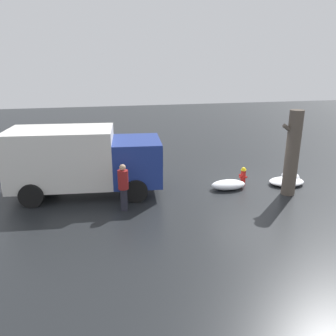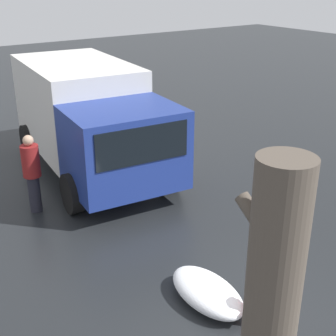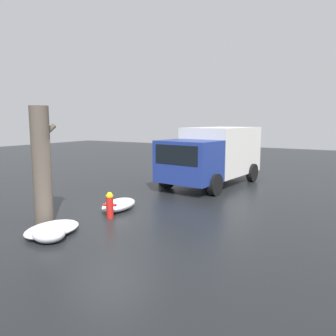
{
  "view_description": "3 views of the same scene",
  "coord_description": "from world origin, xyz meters",
  "px_view_note": "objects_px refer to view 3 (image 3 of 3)",
  "views": [
    {
      "loc": [
        6.25,
        12.52,
        5.13
      ],
      "look_at": [
        3.4,
        0.01,
        1.04
      ],
      "focal_mm": 35.0,
      "sensor_mm": 36.0,
      "label": 1
    },
    {
      "loc": [
        -3.78,
        4.28,
        4.91
      ],
      "look_at": [
        3.22,
        -0.61,
        1.27
      ],
      "focal_mm": 50.0,
      "sensor_mm": 36.0,
      "label": 2
    },
    {
      "loc": [
        -7.63,
        -6.63,
        3.02
      ],
      "look_at": [
        3.1,
        -0.28,
        1.22
      ],
      "focal_mm": 35.0,
      "sensor_mm": 36.0,
      "label": 3
    }
  ],
  "objects_px": {
    "delivery_truck": "(214,154)",
    "pedestrian": "(161,165)",
    "tree_trunk": "(42,165)",
    "fire_hydrant": "(110,205)"
  },
  "relations": [
    {
      "from": "tree_trunk",
      "to": "pedestrian",
      "type": "distance_m",
      "value": 6.78
    },
    {
      "from": "delivery_truck",
      "to": "pedestrian",
      "type": "distance_m",
      "value": 2.55
    },
    {
      "from": "tree_trunk",
      "to": "delivery_truck",
      "type": "relative_size",
      "value": 0.56
    },
    {
      "from": "delivery_truck",
      "to": "fire_hydrant",
      "type": "bearing_deg",
      "value": 90.54
    },
    {
      "from": "fire_hydrant",
      "to": "tree_trunk",
      "type": "height_order",
      "value": "tree_trunk"
    },
    {
      "from": "fire_hydrant",
      "to": "pedestrian",
      "type": "distance_m",
      "value": 5.58
    },
    {
      "from": "fire_hydrant",
      "to": "tree_trunk",
      "type": "relative_size",
      "value": 0.24
    },
    {
      "from": "tree_trunk",
      "to": "delivery_truck",
      "type": "bearing_deg",
      "value": -13.8
    },
    {
      "from": "tree_trunk",
      "to": "pedestrian",
      "type": "height_order",
      "value": "tree_trunk"
    },
    {
      "from": "delivery_truck",
      "to": "pedestrian",
      "type": "height_order",
      "value": "delivery_truck"
    }
  ]
}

